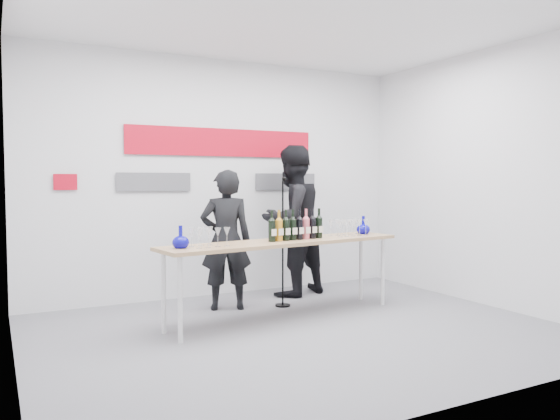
{
  "coord_description": "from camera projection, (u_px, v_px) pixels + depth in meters",
  "views": [
    {
      "loc": [
        -2.62,
        -4.53,
        1.47
      ],
      "look_at": [
        0.11,
        0.64,
        1.15
      ],
      "focal_mm": 35.0,
      "sensor_mm": 36.0,
      "label": 1
    }
  ],
  "objects": [
    {
      "name": "ground",
      "position": [
        301.0,
        331.0,
        5.31
      ],
      "size": [
        5.0,
        5.0,
        0.0
      ],
      "primitive_type": "plane",
      "color": "slate",
      "rests_on": "ground"
    },
    {
      "name": "back_wall",
      "position": [
        223.0,
        178.0,
        6.99
      ],
      "size": [
        5.0,
        0.04,
        3.0
      ],
      "primitive_type": "cube",
      "color": "silver",
      "rests_on": "ground"
    },
    {
      "name": "signage",
      "position": [
        220.0,
        154.0,
        6.92
      ],
      "size": [
        3.38,
        0.02,
        0.79
      ],
      "color": "red",
      "rests_on": "back_wall"
    },
    {
      "name": "tasting_table",
      "position": [
        284.0,
        246.0,
        5.79
      ],
      "size": [
        2.82,
        0.91,
        0.83
      ],
      "rotation": [
        0.0,
        0.0,
        0.13
      ],
      "color": "tan",
      "rests_on": "ground"
    },
    {
      "name": "wine_bottles",
      "position": [
        296.0,
        225.0,
        5.84
      ],
      "size": [
        0.71,
        0.17,
        0.33
      ],
      "rotation": [
        0.0,
        0.0,
        0.13
      ],
      "color": "black",
      "rests_on": "tasting_table"
    },
    {
      "name": "decanter_left",
      "position": [
        181.0,
        237.0,
        5.13
      ],
      "size": [
        0.16,
        0.16,
        0.21
      ],
      "primitive_type": null,
      "color": "#0A089A",
      "rests_on": "tasting_table"
    },
    {
      "name": "decanter_right",
      "position": [
        363.0,
        225.0,
        6.49
      ],
      "size": [
        0.16,
        0.16,
        0.21
      ],
      "primitive_type": null,
      "color": "#0A089A",
      "rests_on": "tasting_table"
    },
    {
      "name": "glasses_left",
      "position": [
        208.0,
        237.0,
        5.24
      ],
      "size": [
        0.38,
        0.25,
        0.18
      ],
      "color": "silver",
      "rests_on": "tasting_table"
    },
    {
      "name": "glasses_right",
      "position": [
        348.0,
        227.0,
        6.31
      ],
      "size": [
        0.48,
        0.27,
        0.18
      ],
      "color": "silver",
      "rests_on": "tasting_table"
    },
    {
      "name": "presenter_left",
      "position": [
        226.0,
        240.0,
        6.18
      ],
      "size": [
        0.66,
        0.53,
        1.59
      ],
      "primitive_type": "imported",
      "rotation": [
        0.0,
        0.0,
        2.85
      ],
      "color": "black",
      "rests_on": "ground"
    },
    {
      "name": "presenter_right",
      "position": [
        292.0,
        221.0,
        6.94
      ],
      "size": [
        1.1,
        0.96,
        1.91
      ],
      "primitive_type": "imported",
      "rotation": [
        0.0,
        0.0,
        3.43
      ],
      "color": "black",
      "rests_on": "ground"
    },
    {
      "name": "mic_stand",
      "position": [
        283.0,
        267.0,
        6.34
      ],
      "size": [
        0.18,
        0.18,
        1.51
      ],
      "rotation": [
        0.0,
        0.0,
        0.36
      ],
      "color": "black",
      "rests_on": "ground"
    }
  ]
}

